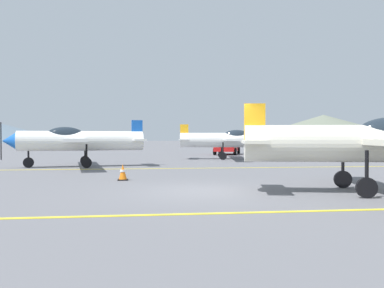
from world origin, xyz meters
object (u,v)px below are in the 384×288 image
(car_sedan, at_px, (227,145))
(traffic_cone_side, at_px, (123,172))
(airplane_near, at_px, (371,142))
(airplane_far, at_px, (229,140))
(airplane_mid, at_px, (77,140))

(car_sedan, relative_size, traffic_cone_side, 7.89)
(airplane_near, relative_size, traffic_cone_side, 14.16)
(airplane_near, xyz_separation_m, car_sedan, (1.50, 25.68, -0.57))
(car_sedan, bearing_deg, airplane_far, -101.45)
(airplane_mid, bearing_deg, car_sedan, 51.93)
(airplane_mid, relative_size, traffic_cone_side, 14.20)
(airplane_mid, height_order, car_sedan, airplane_mid)
(airplane_near, distance_m, traffic_cone_side, 8.24)
(airplane_mid, bearing_deg, airplane_far, 34.02)
(car_sedan, xyz_separation_m, traffic_cone_side, (-8.51, -21.49, -0.56))
(airplane_mid, bearing_deg, traffic_cone_side, -69.01)
(car_sedan, distance_m, traffic_cone_side, 23.12)
(airplane_near, xyz_separation_m, traffic_cone_side, (-7.01, 4.19, -1.12))
(airplane_near, relative_size, airplane_far, 1.00)
(airplane_mid, xyz_separation_m, airplane_far, (9.66, 6.52, 0.00))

